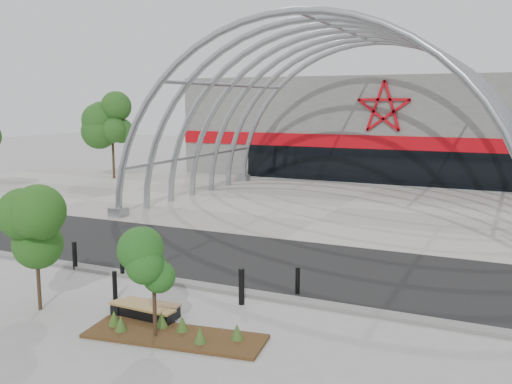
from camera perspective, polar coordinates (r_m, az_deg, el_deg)
The scene contains 17 objects.
ground at distance 19.45m, azimuth -5.08°, elevation -9.29°, with size 140.00×140.00×0.00m, color #969691.
road at distance 22.40m, azimuth -0.55°, elevation -6.74°, with size 140.00×7.00×0.02m, color black.
forecourt at distance 33.34m, azimuth 8.42°, elevation -1.55°, with size 60.00×17.00×0.04m, color #9E988F.
kerb at distance 19.23m, azimuth -5.46°, elevation -9.33°, with size 60.00×0.50×0.12m, color slate.
arena_building at distance 50.29m, azimuth 14.49°, elevation 6.38°, with size 34.00×15.24×8.00m.
vault_canopy at distance 33.34m, azimuth 8.42°, elevation -1.55°, with size 20.80×15.80×20.36m.
planting_bed at distance 15.52m, azimuth -8.31°, elevation -13.76°, with size 4.94×2.15×0.51m.
street_tree_0 at distance 17.75m, azimuth -21.21°, elevation -3.21°, with size 1.54×1.54×3.52m.
street_tree_1 at distance 14.85m, azimuth -10.25°, elevation -6.49°, with size 1.28×1.28×3.02m.
bench_0 at distance 17.12m, azimuth -10.42°, elevation -11.36°, with size 1.82×0.46×0.38m.
bench_1 at distance 16.69m, azimuth -11.32°, elevation -11.84°, with size 2.07×0.54×0.43m.
bollard_0 at distance 22.02m, azimuth -17.68°, elevation -6.08°, with size 0.17×0.17×1.04m, color black.
bollard_1 at distance 20.72m, azimuth -13.25°, elevation -7.00°, with size 0.15×0.15×0.93m, color black.
bollard_2 at distance 18.48m, azimuth -13.94°, elevation -9.05°, with size 0.15×0.15×0.91m, color black.
bollard_3 at distance 17.51m, azimuth -1.46°, elevation -9.42°, with size 0.18×0.18×1.13m, color black.
bollard_4 at distance 18.46m, azimuth 4.18°, elevation -8.84°, with size 0.14×0.14×0.89m, color black.
bg_tree_0 at distance 46.41m, azimuth -14.22°, elevation 6.99°, with size 3.00×3.00×6.45m.
Camera 1 is at (9.34, -15.92, 6.13)m, focal length 40.00 mm.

